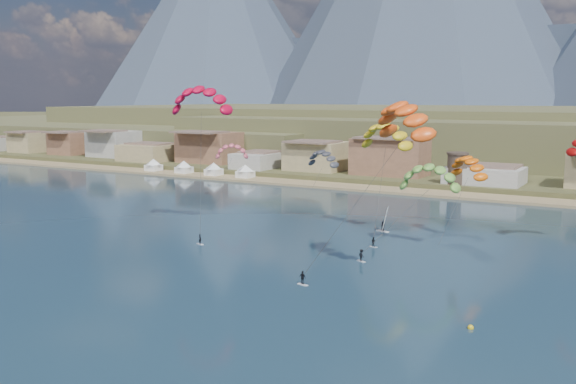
{
  "coord_description": "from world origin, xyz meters",
  "views": [
    {
      "loc": [
        51.7,
        -57.33,
        25.31
      ],
      "look_at": [
        0.0,
        32.0,
        10.0
      ],
      "focal_mm": 40.18,
      "sensor_mm": 36.0,
      "label": 1
    }
  ],
  "objects_px": {
    "windsurfer": "(384,224)",
    "kitesurfer_red": "(201,96)",
    "watchtower": "(457,168)",
    "kitesurfer_orange": "(405,115)",
    "kitesurfer_yellow": "(386,132)",
    "buoy": "(471,328)",
    "kitesurfer_green": "(429,174)"
  },
  "relations": [
    {
      "from": "windsurfer",
      "to": "kitesurfer_red",
      "type": "bearing_deg",
      "value": -152.62
    },
    {
      "from": "watchtower",
      "to": "kitesurfer_orange",
      "type": "xyz_separation_m",
      "value": [
        16.52,
        -87.54,
        16.5
      ]
    },
    {
      "from": "watchtower",
      "to": "kitesurfer_yellow",
      "type": "height_order",
      "value": "kitesurfer_yellow"
    },
    {
      "from": "watchtower",
      "to": "kitesurfer_orange",
      "type": "height_order",
      "value": "kitesurfer_orange"
    },
    {
      "from": "kitesurfer_red",
      "to": "buoy",
      "type": "bearing_deg",
      "value": -25.58
    },
    {
      "from": "watchtower",
      "to": "windsurfer",
      "type": "distance_m",
      "value": 59.12
    },
    {
      "from": "kitesurfer_green",
      "to": "windsurfer",
      "type": "distance_m",
      "value": 18.35
    },
    {
      "from": "kitesurfer_yellow",
      "to": "buoy",
      "type": "height_order",
      "value": "kitesurfer_yellow"
    },
    {
      "from": "kitesurfer_orange",
      "to": "buoy",
      "type": "height_order",
      "value": "kitesurfer_orange"
    },
    {
      "from": "kitesurfer_red",
      "to": "buoy",
      "type": "height_order",
      "value": "kitesurfer_red"
    },
    {
      "from": "kitesurfer_yellow",
      "to": "kitesurfer_red",
      "type": "bearing_deg",
      "value": -155.47
    },
    {
      "from": "kitesurfer_red",
      "to": "kitesurfer_green",
      "type": "height_order",
      "value": "kitesurfer_red"
    },
    {
      "from": "windsurfer",
      "to": "buoy",
      "type": "distance_m",
      "value": 51.61
    },
    {
      "from": "kitesurfer_yellow",
      "to": "windsurfer",
      "type": "xyz_separation_m",
      "value": [
        -0.66,
        1.58,
        -17.45
      ]
    },
    {
      "from": "kitesurfer_red",
      "to": "windsurfer",
      "type": "distance_m",
      "value": 41.91
    },
    {
      "from": "kitesurfer_red",
      "to": "kitesurfer_green",
      "type": "xyz_separation_m",
      "value": [
        41.87,
        6.7,
        -12.8
      ]
    },
    {
      "from": "windsurfer",
      "to": "buoy",
      "type": "bearing_deg",
      "value": -57.7
    },
    {
      "from": "kitesurfer_red",
      "to": "buoy",
      "type": "relative_size",
      "value": 42.23
    },
    {
      "from": "kitesurfer_yellow",
      "to": "kitesurfer_green",
      "type": "height_order",
      "value": "kitesurfer_yellow"
    },
    {
      "from": "watchtower",
      "to": "kitesurfer_yellow",
      "type": "relative_size",
      "value": 0.38
    },
    {
      "from": "watchtower",
      "to": "kitesurfer_orange",
      "type": "distance_m",
      "value": 90.6
    },
    {
      "from": "kitesurfer_orange",
      "to": "windsurfer",
      "type": "distance_m",
      "value": 38.41
    },
    {
      "from": "watchtower",
      "to": "kitesurfer_red",
      "type": "distance_m",
      "value": 82.0
    },
    {
      "from": "buoy",
      "to": "watchtower",
      "type": "bearing_deg",
      "value": 106.38
    },
    {
      "from": "watchtower",
      "to": "kitesurfer_green",
      "type": "relative_size",
      "value": 0.47
    },
    {
      "from": "kitesurfer_orange",
      "to": "kitesurfer_yellow",
      "type": "bearing_deg",
      "value": 116.18
    },
    {
      "from": "watchtower",
      "to": "kitesurfer_red",
      "type": "relative_size",
      "value": 0.3
    },
    {
      "from": "kitesurfer_orange",
      "to": "windsurfer",
      "type": "relative_size",
      "value": 5.84
    },
    {
      "from": "kitesurfer_red",
      "to": "windsurfer",
      "type": "height_order",
      "value": "kitesurfer_red"
    },
    {
      "from": "kitesurfer_orange",
      "to": "buoy",
      "type": "distance_m",
      "value": 30.42
    },
    {
      "from": "kitesurfer_green",
      "to": "buoy",
      "type": "bearing_deg",
      "value": -64.82
    },
    {
      "from": "kitesurfer_yellow",
      "to": "windsurfer",
      "type": "relative_size",
      "value": 4.87
    }
  ]
}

